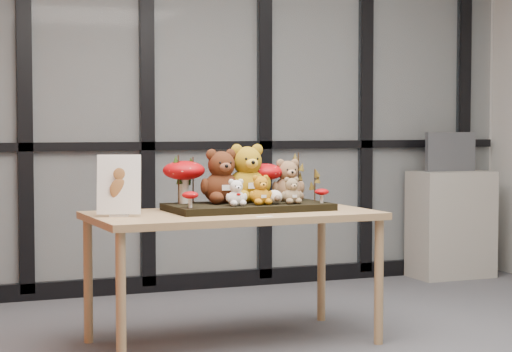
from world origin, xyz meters
name	(u,v)px	position (x,y,z in m)	size (l,w,h in m)	color
room_shell	(372,24)	(0.00, 0.00, 1.68)	(5.00, 5.00, 5.00)	#B9B6AE
glass_partition	(207,95)	(0.00, 2.47, 1.42)	(4.90, 0.06, 2.78)	#2D383F
display_table	(233,224)	(-0.42, 0.79, 0.66)	(1.57, 0.83, 0.73)	#A58559
diorama_tray	(248,207)	(-0.30, 0.85, 0.74)	(0.89, 0.44, 0.04)	black
bear_pooh_yellow	(247,170)	(-0.28, 0.94, 0.94)	(0.28, 0.25, 0.36)	#A47A13
bear_brown_medium	(221,173)	(-0.43, 0.93, 0.93)	(0.25, 0.23, 0.33)	#48210F
bear_tan_back	(288,178)	(-0.02, 0.95, 0.90)	(0.20, 0.18, 0.26)	#876141
bear_small_yellow	(261,188)	(-0.27, 0.75, 0.85)	(0.14, 0.12, 0.18)	#C07611
bear_white_bow	(236,191)	(-0.42, 0.74, 0.84)	(0.12, 0.11, 0.16)	white
bear_beige_small	(292,189)	(-0.09, 0.75, 0.85)	(0.12, 0.11, 0.16)	#8C7352
plush_cream_hedgehog	(274,196)	(-0.18, 0.76, 0.81)	(0.07, 0.06, 0.09)	#F0E1CF
mushroom_back_left	(184,180)	(-0.63, 0.99, 0.89)	(0.24, 0.24, 0.26)	#990409
mushroom_back_right	(265,180)	(-0.15, 0.99, 0.88)	(0.21, 0.21, 0.24)	#990409
mushroom_front_left	(190,199)	(-0.69, 0.71, 0.81)	(0.09, 0.09, 0.10)	#990409
mushroom_front_right	(322,195)	(0.09, 0.73, 0.81)	(0.08, 0.08, 0.09)	#990409
sprig_green_far_left	(179,180)	(-0.68, 0.96, 0.90)	(0.05, 0.05, 0.27)	#15350C
sprig_green_mid_left	(193,180)	(-0.57, 1.01, 0.89)	(0.05, 0.05, 0.26)	#15350C
sprig_dry_far_right	(298,176)	(0.05, 0.96, 0.90)	(0.05, 0.05, 0.28)	brown
sprig_dry_mid_right	(315,185)	(0.10, 0.85, 0.86)	(0.05, 0.05, 0.19)	brown
sprig_green_centre	(226,183)	(-0.37, 1.03, 0.87)	(0.05, 0.05, 0.21)	#15350C
sign_holder	(119,187)	(-1.05, 0.79, 0.88)	(0.24, 0.13, 0.32)	silver
label_card	(264,217)	(-0.36, 0.48, 0.73)	(0.09, 0.03, 0.00)	white
cabinet	(451,224)	(1.95, 2.25, 0.42)	(0.63, 0.37, 0.83)	gray
monitor	(451,152)	(1.95, 2.27, 0.99)	(0.43, 0.05, 0.31)	#47494E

